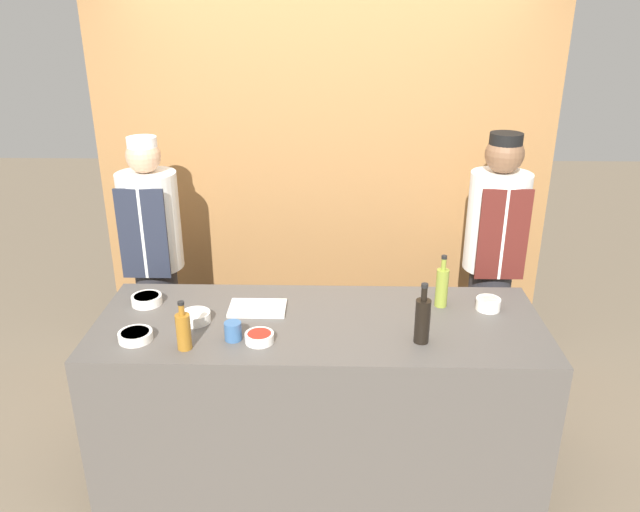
{
  "coord_description": "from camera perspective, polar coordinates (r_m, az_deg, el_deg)",
  "views": [
    {
      "loc": [
        0.07,
        -2.73,
        2.36
      ],
      "look_at": [
        0.0,
        0.16,
        1.16
      ],
      "focal_mm": 35.0,
      "sensor_mm": 36.0,
      "label": 1
    }
  ],
  "objects": [
    {
      "name": "ground_plane",
      "position": [
        3.61,
        -0.07,
        -18.42
      ],
      "size": [
        14.0,
        14.0,
        0.0
      ],
      "primitive_type": "plane",
      "color": "#756651"
    },
    {
      "name": "cabinet_wall",
      "position": [
        4.18,
        0.37,
        6.36
      ],
      "size": [
        2.92,
        0.18,
        2.4
      ],
      "color": "olive",
      "rests_on": "ground_plane"
    },
    {
      "name": "counter",
      "position": [
        3.33,
        -0.07,
        -12.66
      ],
      "size": [
        2.21,
        0.82,
        0.88
      ],
      "color": "#514C47",
      "rests_on": "ground_plane"
    },
    {
      "name": "sauce_bowl_purple",
      "position": [
        3.14,
        -11.3,
        -5.45
      ],
      "size": [
        0.15,
        0.15,
        0.05
      ],
      "color": "white",
      "rests_on": "counter"
    },
    {
      "name": "sauce_bowl_red",
      "position": [
        2.92,
        -5.56,
        -7.39
      ],
      "size": [
        0.14,
        0.14,
        0.04
      ],
      "color": "white",
      "rests_on": "counter"
    },
    {
      "name": "sauce_bowl_yellow",
      "position": [
        3.05,
        -16.52,
        -6.98
      ],
      "size": [
        0.16,
        0.16,
        0.04
      ],
      "color": "white",
      "rests_on": "counter"
    },
    {
      "name": "sauce_bowl_brown",
      "position": [
        3.31,
        15.12,
        -4.2
      ],
      "size": [
        0.12,
        0.12,
        0.06
      ],
      "color": "white",
      "rests_on": "counter"
    },
    {
      "name": "sauce_bowl_green",
      "position": [
        3.38,
        -15.57,
        -3.83
      ],
      "size": [
        0.16,
        0.16,
        0.05
      ],
      "color": "white",
      "rests_on": "counter"
    },
    {
      "name": "cutting_board",
      "position": [
        3.22,
        -5.73,
        -4.77
      ],
      "size": [
        0.29,
        0.19,
        0.02
      ],
      "color": "white",
      "rests_on": "counter"
    },
    {
      "name": "bottle_amber",
      "position": [
        2.89,
        -12.38,
        -6.66
      ],
      "size": [
        0.07,
        0.07,
        0.24
      ],
      "color": "#9E661E",
      "rests_on": "counter"
    },
    {
      "name": "bottle_oil",
      "position": [
        3.26,
        11.08,
        -2.75
      ],
      "size": [
        0.06,
        0.06,
        0.28
      ],
      "color": "olive",
      "rests_on": "counter"
    },
    {
      "name": "bottle_soy",
      "position": [
        2.91,
        9.35,
        -5.74
      ],
      "size": [
        0.07,
        0.07,
        0.3
      ],
      "color": "black",
      "rests_on": "counter"
    },
    {
      "name": "cup_blue",
      "position": [
        2.95,
        -7.96,
        -6.81
      ],
      "size": [
        0.08,
        0.08,
        0.09
      ],
      "color": "#386093",
      "rests_on": "counter"
    },
    {
      "name": "chef_left",
      "position": [
        3.94,
        -14.9,
        -0.31
      ],
      "size": [
        0.35,
        0.35,
        1.64
      ],
      "color": "#28282D",
      "rests_on": "ground_plane"
    },
    {
      "name": "chef_right",
      "position": [
        3.9,
        15.51,
        -0.28
      ],
      "size": [
        0.35,
        0.35,
        1.67
      ],
      "color": "#28282D",
      "rests_on": "ground_plane"
    }
  ]
}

